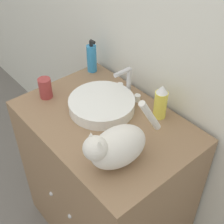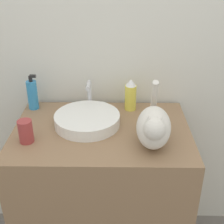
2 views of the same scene
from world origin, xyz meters
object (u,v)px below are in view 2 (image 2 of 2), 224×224
object	(u,v)px
cat	(154,126)
cup	(26,131)
spray_bottle	(131,95)
soap_bottle	(33,94)

from	to	relation	value
cat	cup	world-z (taller)	cat
spray_bottle	cup	xyz separation A→B (m)	(-0.48, -0.33, -0.03)
cup	soap_bottle	bearing A→B (deg)	97.84
soap_bottle	cup	distance (m)	0.33
cat	soap_bottle	bearing A→B (deg)	-114.12
spray_bottle	cup	world-z (taller)	spray_bottle
spray_bottle	cup	bearing A→B (deg)	-145.63
cat	spray_bottle	xyz separation A→B (m)	(-0.09, 0.34, -0.01)
cat	spray_bottle	size ratio (longest dim) A/B	2.12
spray_bottle	cat	bearing A→B (deg)	-75.98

